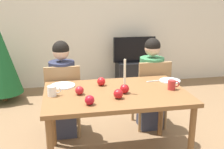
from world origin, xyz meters
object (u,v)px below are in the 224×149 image
Objects in this scene: mug_left at (52,91)px; mug_right at (172,85)px; tv_stand at (134,74)px; apple_by_left_plate at (90,100)px; apple_far_edge at (101,81)px; plate_left at (63,86)px; chair_right at (152,90)px; person_left_child at (63,91)px; tv at (134,49)px; candle_centerpiece at (125,86)px; apple_by_right_mug at (118,94)px; christmas_tree at (0,58)px; apple_near_candle at (79,90)px; person_right_child at (151,85)px; dining_table at (116,100)px; plate_right at (170,81)px; chair_left at (63,96)px.

mug_right is at bearing -1.98° from mug_left.
apple_by_left_plate is (-1.11, -2.58, 0.55)m from tv_stand.
tv_stand is 7.27× the size of apple_far_edge.
plate_left is 0.41m from apple_far_edge.
person_left_child reaches higher than chair_right.
apple_by_left_plate reaches higher than plate_left.
tv reaches higher than plate_left.
apple_by_right_mug is at bearing -125.29° from candle_centerpiece.
mug_left is at bearing -66.64° from christmas_tree.
mug_right is at bearing -96.22° from tv_stand.
person_left_child is 0.62m from apple_far_edge.
plate_left is 0.33m from apple_near_candle.
dining_table is at bearing -132.51° from person_right_child.
apple_by_right_mug reaches higher than tv_stand.
apple_near_candle is (-1.18, -2.31, 0.55)m from tv_stand.
mug_right is (-0.09, -0.26, 0.04)m from plate_right.
mug_right is at bearing -1.63° from apple_near_candle.
apple_by_left_plate is at bearing -151.84° from plate_right.
chair_left is at bearing -55.08° from christmas_tree.
chair_right is 1.41× the size of tv_stand.
candle_centerpiece is at bearing -52.78° from christmas_tree.
tv_stand is at bearing 56.60° from plate_left.
tv_stand is at bearing 65.77° from apple_far_edge.
plate_left is 2.09× the size of mug_right.
mug_right is 1.39× the size of apple_far_edge.
tv_stand is 2.48m from plate_left.
apple_near_candle is at bearing -166.79° from plate_right.
person_right_child reaches higher than chair_right.
apple_far_edge is at bearing 103.70° from apple_by_right_mug.
plate_left is 2.86× the size of apple_by_right_mug.
tv reaches higher than chair_left.
dining_table is at bearing -161.04° from plate_right.
person_left_child reaches higher than plate_right.
dining_table is 11.41× the size of mug_right.
tv_stand is 7.48× the size of apple_by_left_plate.
plate_right is 0.77m from apple_far_edge.
chair_left reaches higher than mug_left.
christmas_tree reaches higher than tv.
chair_right reaches higher than plate_left.
person_right_child reaches higher than apple_by_right_mug.
apple_by_left_plate is at bearing -148.14° from candle_centerpiece.
plate_right is at bearing 13.21° from apple_near_candle.
chair_right reaches higher than mug_right.
plate_right is at bearing -18.03° from chair_left.
apple_near_candle is at bearing -61.58° from plate_left.
dining_table is at bearing -53.39° from christmas_tree.
tv_stand is (1.34, 1.69, -0.27)m from chair_left.
tv is 8.97× the size of apple_far_edge.
plate_right is at bearing 31.16° from apple_by_right_mug.
mug_left is (-0.10, -0.61, 0.29)m from chair_left.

